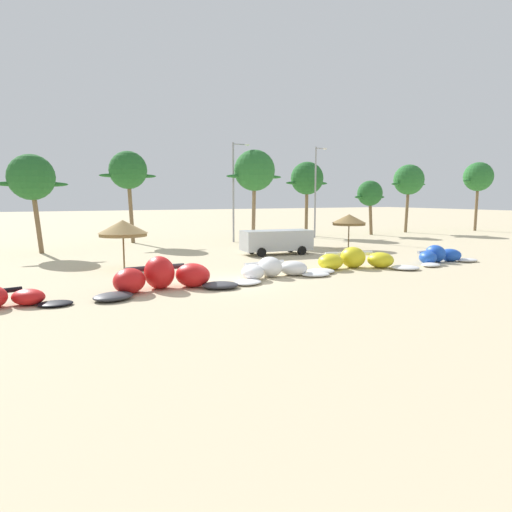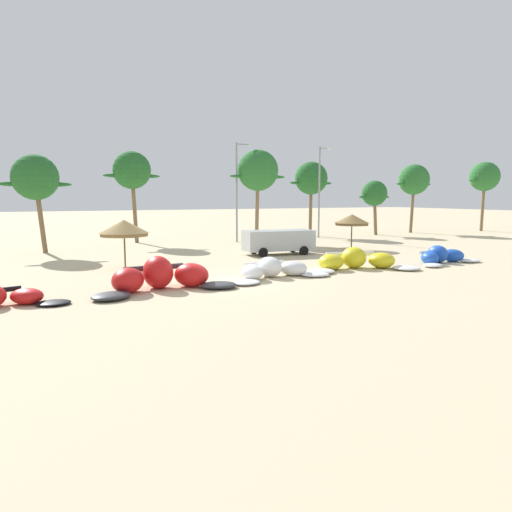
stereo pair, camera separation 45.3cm
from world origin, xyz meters
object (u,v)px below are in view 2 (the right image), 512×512
palm_center_right (311,179)px  palm_right_of_gap (374,194)px  palm_left (35,178)px  palm_right (414,180)px  beach_umbrella_middle (352,220)px  palm_rightmost (485,177)px  beach_umbrella_near_van (124,228)px  kite_right_of_center (441,256)px  palm_center_left (258,171)px  lamppost_east_center (320,188)px  kite_center (357,261)px  kite_left_of_center (273,270)px  palm_left_of_gap (132,171)px  lamppost_west_center (238,187)px  parked_van (277,240)px  kite_left (161,277)px

palm_center_right → palm_right_of_gap: bearing=-18.4°
palm_left → palm_right: (41.65, 3.27, 0.58)m
beach_umbrella_middle → palm_rightmost: palm_rightmost is taller
beach_umbrella_near_van → beach_umbrella_middle: bearing=7.7°
kite_right_of_center → beach_umbrella_near_van: bearing=161.0°
beach_umbrella_near_van → palm_rightmost: 48.90m
beach_umbrella_middle → palm_left: bearing=160.2°
palm_center_left → lamppost_east_center: 7.91m
kite_center → palm_right: (24.47, 20.54, 5.85)m
kite_left_of_center → kite_right_of_center: (12.69, 0.11, 0.02)m
palm_center_right → palm_rightmost: (23.71, -3.37, 0.48)m
palm_left_of_gap → kite_center: bearing=-68.5°
beach_umbrella_middle → palm_right_of_gap: palm_right_of_gap is taller
lamppost_west_center → beach_umbrella_near_van: bearing=-136.2°
kite_right_of_center → palm_center_right: bearing=79.7°
palm_center_left → palm_right: (22.09, 2.09, -0.47)m
beach_umbrella_middle → lamppost_west_center: 11.93m
lamppost_east_center → palm_rightmost: bearing=-1.5°
palm_left_of_gap → kite_left_of_center: bearing=-83.1°
kite_left_of_center → palm_center_right: bearing=53.3°
kite_left_of_center → palm_right_of_gap: size_ratio=1.02×
beach_umbrella_near_van → parked_van: size_ratio=0.55×
palm_rightmost → lamppost_east_center: (-24.34, 0.62, -1.54)m
kite_left → beach_umbrella_near_van: 7.60m
palm_left → kite_left_of_center: bearing=-58.1°
kite_right_of_center → palm_left_of_gap: 28.32m
kite_left → palm_left_of_gap: palm_left_of_gap is taller
kite_left_of_center → lamppost_west_center: 20.94m
lamppost_west_center → palm_left: bearing=-175.1°
beach_umbrella_near_van → palm_left_of_gap: palm_left_of_gap is taller
beach_umbrella_middle → parked_van: (-7.27, -0.39, -1.37)m
palm_left_of_gap → palm_right: bearing=-3.2°
kite_left_of_center → kite_right_of_center: bearing=0.5°
kite_right_of_center → beach_umbrella_middle: (-0.31, 9.24, 2.02)m
kite_left → palm_rightmost: palm_rightmost is taller
beach_umbrella_middle → palm_rightmost: bearing=19.3°
kite_left → palm_right_of_gap: size_ratio=1.16×
beach_umbrella_near_van → palm_left: (-4.51, 11.06, 3.28)m
palm_rightmost → palm_right: bearing=169.1°
kite_center → palm_right_of_gap: size_ratio=1.18×
parked_van → palm_center_right: 18.66m
palm_center_right → lamppost_east_center: lamppost_east_center is taller
kite_left → palm_left: 19.72m
kite_left → kite_left_of_center: size_ratio=1.15×
beach_umbrella_near_van → lamppost_west_center: size_ratio=0.32×
palm_left → palm_right_of_gap: bearing=3.9°
palm_left → lamppost_west_center: bearing=4.9°
palm_center_left → palm_rightmost: 32.05m
kite_left → palm_right: 43.15m
palm_center_right → palm_right: bearing=-6.0°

